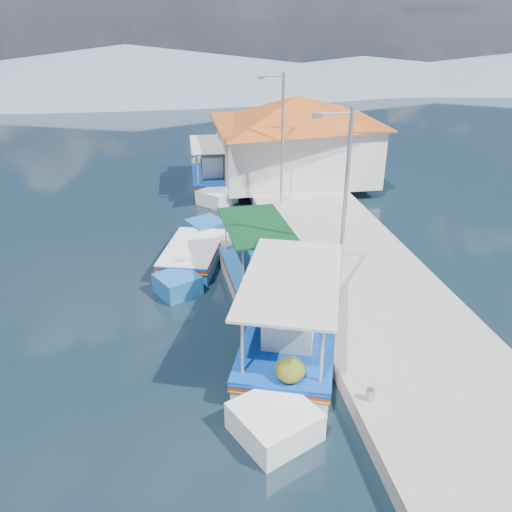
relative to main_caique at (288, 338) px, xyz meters
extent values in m
plane|color=black|center=(-2.42, 0.25, -0.55)|extent=(160.00, 160.00, 0.00)
cube|color=#AFACA4|center=(3.48, 6.25, -0.30)|extent=(5.00, 44.00, 0.50)
cylinder|color=#A5A8AD|center=(1.38, -2.75, 0.10)|extent=(0.20, 0.20, 0.30)
cylinder|color=#A5A8AD|center=(1.38, 2.25, 0.10)|extent=(0.20, 0.20, 0.30)
cylinder|color=#A5A8AD|center=(1.38, 8.25, 0.10)|extent=(0.20, 0.20, 0.30)
cylinder|color=#A5A8AD|center=(1.38, 14.25, 0.10)|extent=(0.20, 0.20, 0.30)
cube|color=white|center=(0.03, -0.08, -0.30)|extent=(3.85, 5.28, 1.04)
cube|color=white|center=(-1.02, 2.88, -0.17)|extent=(2.31, 2.31, 1.15)
cube|color=white|center=(1.04, -2.96, -0.30)|extent=(2.25, 2.25, 0.98)
cube|color=#0C40A8|center=(0.03, -0.08, 0.18)|extent=(3.96, 5.43, 0.07)
cube|color=red|center=(0.03, -0.08, 0.09)|extent=(3.96, 5.43, 0.05)
cube|color=gold|center=(0.03, -0.08, 0.01)|extent=(3.96, 5.43, 0.04)
cube|color=#0C40A8|center=(0.03, -0.08, 0.25)|extent=(3.97, 5.40, 0.05)
cube|color=brown|center=(0.03, -0.08, 0.22)|extent=(3.63, 5.12, 0.05)
cube|color=white|center=(0.14, -0.39, 0.82)|extent=(1.72, 1.78, 1.20)
cube|color=silver|center=(0.14, -0.39, 1.44)|extent=(1.87, 1.92, 0.07)
cylinder|color=beige|center=(-1.54, 1.48, 1.09)|extent=(0.08, 0.08, 1.75)
cylinder|color=beige|center=(0.27, 2.12, 1.09)|extent=(0.08, 0.08, 1.75)
cylinder|color=beige|center=(-0.22, -2.28, 1.09)|extent=(0.08, 0.08, 1.75)
cylinder|color=beige|center=(1.60, -1.64, 1.09)|extent=(0.08, 0.08, 1.75)
cube|color=silver|center=(0.03, -0.08, 1.97)|extent=(3.96, 5.32, 0.08)
ellipsoid|color=#434D14|center=(-0.89, 1.22, 0.53)|extent=(0.83, 0.91, 0.62)
ellipsoid|color=#434D14|center=(-0.36, 1.99, 0.48)|extent=(0.70, 0.77, 0.52)
ellipsoid|color=#434D14|center=(0.89, -1.87, 0.50)|extent=(0.74, 0.82, 0.56)
sphere|color=#F93C07|center=(0.84, 0.90, 1.04)|extent=(0.44, 0.44, 0.44)
cube|color=white|center=(-0.21, 4.22, -0.32)|extent=(2.24, 3.86, 0.96)
cube|color=white|center=(-0.06, 6.74, -0.20)|extent=(2.05, 2.05, 1.06)
cube|color=white|center=(-0.36, 1.79, -0.32)|extent=(1.99, 1.99, 0.91)
cube|color=#0C40A8|center=(-0.21, 4.22, 0.12)|extent=(2.30, 3.98, 0.06)
cube|color=red|center=(-0.21, 4.22, 0.04)|extent=(2.30, 3.98, 0.05)
cube|color=gold|center=(-0.21, 4.22, -0.03)|extent=(2.30, 3.98, 0.04)
cube|color=#1C5EA8|center=(-0.21, 4.22, 0.19)|extent=(2.32, 3.94, 0.05)
cube|color=brown|center=(-0.21, 4.22, 0.16)|extent=(2.07, 3.78, 0.05)
cylinder|color=beige|center=(-0.92, 5.85, 0.97)|extent=(0.07, 0.07, 1.61)
cylinder|color=beige|center=(0.69, 5.75, 0.97)|extent=(0.07, 0.07, 1.61)
cylinder|color=beige|center=(-1.11, 2.70, 0.97)|extent=(0.07, 0.07, 1.61)
cylinder|color=beige|center=(0.50, 2.60, 0.97)|extent=(0.07, 0.07, 1.61)
cube|color=#0B391A|center=(-0.21, 4.22, 1.77)|extent=(2.34, 3.87, 0.07)
cube|color=#1C5EA8|center=(-2.35, 6.27, -0.32)|extent=(2.79, 3.91, 0.98)
cube|color=#1C5EA8|center=(-3.03, 8.53, -0.19)|extent=(1.81, 1.81, 1.08)
cube|color=#1C5EA8|center=(-1.70, 4.08, -0.32)|extent=(1.76, 1.76, 0.93)
cube|color=#0C40A8|center=(-2.35, 6.27, 0.14)|extent=(2.88, 4.03, 0.06)
cube|color=red|center=(-2.35, 6.27, 0.05)|extent=(2.88, 4.03, 0.05)
cube|color=gold|center=(-2.35, 6.27, -0.02)|extent=(2.88, 4.03, 0.04)
cube|color=white|center=(-2.35, 6.27, 0.21)|extent=(2.89, 4.00, 0.05)
cube|color=brown|center=(-2.35, 6.27, 0.18)|extent=(2.63, 3.80, 0.05)
cube|color=white|center=(-0.68, 15.77, -0.31)|extent=(2.33, 4.30, 1.00)
cube|color=white|center=(-0.76, 18.60, -0.19)|extent=(2.25, 2.25, 1.10)
cube|color=white|center=(-0.60, 13.04, -0.31)|extent=(2.19, 2.19, 0.95)
cube|color=#0C40A8|center=(-0.68, 15.77, 0.15)|extent=(2.40, 4.43, 0.06)
cube|color=red|center=(-0.68, 15.77, 0.06)|extent=(2.40, 4.43, 0.05)
cube|color=gold|center=(-0.68, 15.77, -0.01)|extent=(2.40, 4.43, 0.04)
cube|color=#0C40A8|center=(-0.68, 15.77, 0.22)|extent=(2.42, 4.39, 0.05)
cube|color=brown|center=(-0.68, 15.77, 0.19)|extent=(2.15, 4.21, 0.05)
cube|color=white|center=(-0.67, 15.46, 0.77)|extent=(1.25, 1.40, 1.16)
cube|color=silver|center=(-0.67, 15.46, 1.37)|extent=(1.37, 1.51, 0.06)
cylinder|color=beige|center=(-1.61, 17.53, 1.03)|extent=(0.07, 0.07, 1.68)
cylinder|color=beige|center=(0.16, 17.58, 1.03)|extent=(0.07, 0.07, 1.68)
cylinder|color=beige|center=(-1.51, 13.97, 1.03)|extent=(0.07, 0.07, 1.68)
cylinder|color=beige|center=(0.26, 14.02, 1.03)|extent=(0.07, 0.07, 1.68)
cube|color=silver|center=(-0.68, 15.77, 1.87)|extent=(2.44, 4.30, 0.07)
cube|color=white|center=(3.78, 15.25, 1.45)|extent=(8.00, 6.00, 3.00)
cube|color=#BA4E19|center=(3.78, 15.25, 3.00)|extent=(8.64, 6.48, 0.10)
pyramid|color=#BA4E19|center=(3.78, 15.25, 3.65)|extent=(10.49, 10.49, 1.40)
cube|color=brown|center=(-0.20, 14.25, 0.95)|extent=(0.06, 1.00, 2.00)
cube|color=#0C40A8|center=(-0.20, 16.75, 1.55)|extent=(0.06, 1.20, 0.90)
cylinder|color=#A5A8AD|center=(2.18, 2.25, 2.95)|extent=(0.12, 0.12, 6.00)
cylinder|color=#A5A8AD|center=(1.68, 2.25, 5.80)|extent=(1.00, 0.08, 0.08)
cube|color=#A5A8AD|center=(1.18, 2.25, 5.75)|extent=(0.30, 0.14, 0.14)
cylinder|color=#A5A8AD|center=(2.18, 11.25, 2.95)|extent=(0.12, 0.12, 6.00)
cylinder|color=#A5A8AD|center=(1.68, 11.25, 5.80)|extent=(1.00, 0.08, 0.08)
cube|color=#A5A8AD|center=(1.18, 11.25, 5.75)|extent=(0.30, 0.14, 0.14)
cone|color=slate|center=(-7.42, 56.25, 1.90)|extent=(96.00, 96.00, 5.50)
cone|color=slate|center=(22.58, 56.25, 1.05)|extent=(76.80, 76.80, 3.80)
camera|label=1|loc=(-2.90, -11.81, 8.42)|focal=36.09mm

